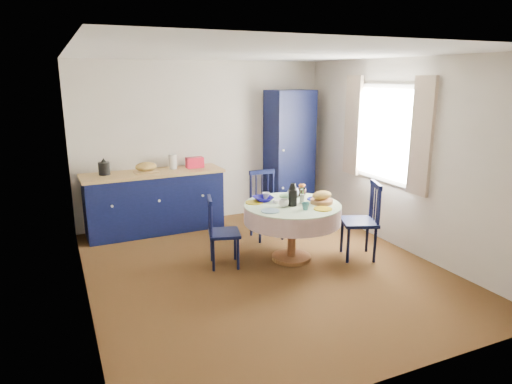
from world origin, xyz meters
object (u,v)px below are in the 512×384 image
Objects in this scene: chair_left at (221,232)px; mug_a at (284,203)px; cobalt_bowl at (263,199)px; chair_far at (266,204)px; dining_table at (293,213)px; chair_right at (362,220)px; pantry_cabinet at (289,153)px; kitchen_counter at (155,201)px; mug_b at (305,206)px; mug_d at (266,196)px; mug_c at (301,192)px.

chair_left is 7.35× the size of mug_a.
chair_left is 3.44× the size of cobalt_bowl.
chair_far is (0.94, 0.72, 0.05)m from chair_left.
dining_table is 0.42m from cobalt_bowl.
chair_far is 0.97× the size of chair_right.
chair_right is at bearing -96.85° from pantry_cabinet.
kitchen_counter reaches higher than chair_right.
chair_left is 0.88× the size of chair_right.
pantry_cabinet is 2.12m from dining_table.
mug_d reaches higher than mug_b.
mug_b is 0.71× the size of mug_c.
chair_left is at bearing -75.78° from kitchen_counter.
chair_right is (1.73, -0.48, 0.06)m from chair_left.
dining_table reaches higher than mug_a.
chair_left is at bearing -83.26° from chair_right.
chair_far is 10.27× the size of mug_b.
chair_far reaches higher than chair_left.
mug_d reaches higher than cobalt_bowl.
chair_left reaches higher than mug_a.
mug_c is at bearing -6.03° from mug_d.
mug_b is (0.02, -0.28, 0.16)m from dining_table.
mug_a reaches higher than mug_b.
chair_right is (0.79, -1.20, 0.01)m from chair_far.
dining_table is 10.21× the size of mug_a.
dining_table is 4.77× the size of cobalt_bowl.
pantry_cabinet is 2.01m from cobalt_bowl.
chair_left is at bearing 168.60° from dining_table.
pantry_cabinet reaches higher than chair_left.
dining_table is 0.90m from chair_right.
chair_far is at bearing 86.66° from dining_table.
pantry_cabinet is at bearing 49.46° from chair_far.
chair_left is 0.90× the size of chair_far.
mug_c is (0.45, 0.36, 0.01)m from mug_a.
mug_a is 0.42m from mug_d.
chair_far is at bearing 77.31° from mug_a.
dining_table reaches higher than mug_d.
mug_c reaches higher than mug_a.
chair_right reaches higher than chair_left.
kitchen_counter is 1.70m from chair_left.
pantry_cabinet is 2.54m from chair_left.
mug_a is (-0.22, -0.96, 0.29)m from chair_far.
chair_left is (-1.82, -1.67, -0.59)m from pantry_cabinet.
pantry_cabinet is at bearing 63.14° from dining_table.
chair_far reaches higher than mug_a.
pantry_cabinet is 2.08× the size of chair_right.
dining_table is at bearing -54.84° from kitchen_counter.
dining_table is 0.32m from mug_b.
chair_left is 1.79m from chair_right.
dining_table is at bearing -134.02° from mug_c.
chair_right is at bearing -45.47° from kitchen_counter.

